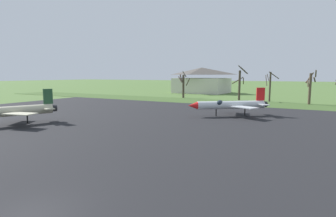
{
  "coord_description": "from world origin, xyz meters",
  "views": [
    {
      "loc": [
        10.7,
        -6.69,
        6.35
      ],
      "look_at": [
        -3.3,
        19.14,
        2.62
      ],
      "focal_mm": 28.05,
      "sensor_mm": 36.0,
      "label": 1
    }
  ],
  "objects": [
    {
      "name": "bare_tree_center",
      "position": [
        2.09,
        61.15,
        3.98
      ],
      "size": [
        3.29,
        2.69,
        7.27
      ],
      "color": "#42382D",
      "rests_on": "ground"
    },
    {
      "name": "jet_fighter_front_right",
      "position": [
        -0.17,
        33.48,
        1.82
      ],
      "size": [
        11.28,
        9.52,
        4.43
      ],
      "color": "silver",
      "rests_on": "ground"
    },
    {
      "name": "jet_fighter_rear_center",
      "position": [
        -22.91,
        11.71,
        1.87
      ],
      "size": [
        8.27,
        12.67,
        4.53
      ],
      "color": "#B7B293",
      "rests_on": "ground"
    },
    {
      "name": "bare_tree_left_of_center",
      "position": [
        -5.16,
        61.26,
        4.46
      ],
      "size": [
        4.15,
        4.17,
        8.86
      ],
      "color": "#42382D",
      "rests_on": "ground"
    },
    {
      "name": "bare_tree_far_left",
      "position": [
        -21.01,
        60.92,
        3.75
      ],
      "size": [
        3.65,
        3.65,
        7.5
      ],
      "color": "#42382D",
      "rests_on": "ground"
    },
    {
      "name": "visitor_building",
      "position": [
        -24.29,
        83.61,
        4.47
      ],
      "size": [
        19.61,
        15.49,
        9.16
      ],
      "color": "beige",
      "rests_on": "ground"
    },
    {
      "name": "bare_tree_right_of_center",
      "position": [
        10.73,
        58.08,
        3.95
      ],
      "size": [
        2.11,
        2.08,
        7.52
      ],
      "color": "brown",
      "rests_on": "ground"
    },
    {
      "name": "asphalt_apron",
      "position": [
        0.0,
        17.86,
        0.03
      ],
      "size": [
        98.5,
        59.55,
        0.05
      ],
      "primitive_type": "cube",
      "color": "black",
      "rests_on": "ground"
    },
    {
      "name": "grass_verge_strip",
      "position": [
        0.0,
        53.64,
        0.03
      ],
      "size": [
        158.5,
        12.0,
        0.06
      ],
      "primitive_type": "cube",
      "color": "#3D5927",
      "rests_on": "ground"
    }
  ]
}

